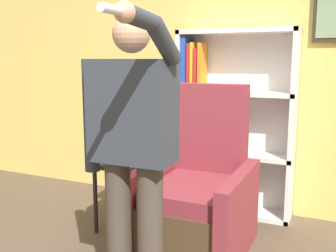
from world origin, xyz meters
TOP-DOWN VIEW (x-y plane):
  - wall_back at (0.01, 2.03)m, footprint 8.00×0.11m
  - bookcase at (-0.15, 1.87)m, footprint 1.10×0.28m
  - armchair at (-0.09, 1.04)m, footprint 0.80×0.94m
  - person_standing at (-0.17, 0.15)m, footprint 0.62×0.78m
  - side_table at (-0.81, 1.07)m, footprint 0.37×0.37m
  - table_lamp at (-0.81, 1.07)m, footprint 0.24×0.24m

SIDE VIEW (x-z plane):
  - armchair at x=-0.09m, z-range -0.26..1.01m
  - side_table at x=-0.81m, z-range 0.17..0.77m
  - bookcase at x=-0.15m, z-range -0.01..1.73m
  - person_standing at x=-0.17m, z-range 0.14..1.84m
  - table_lamp at x=-0.81m, z-range 0.74..1.28m
  - wall_back at x=0.01m, z-range 0.00..2.80m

